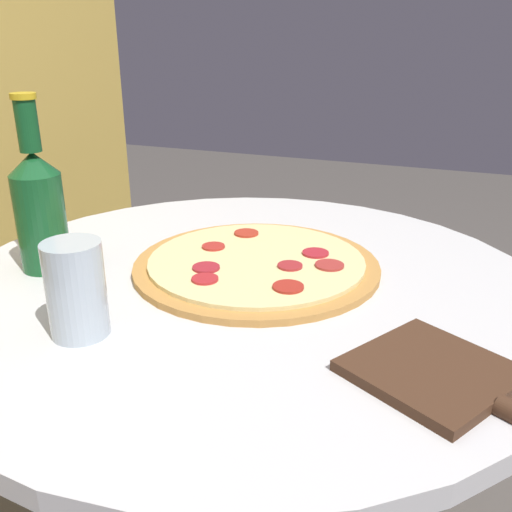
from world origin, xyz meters
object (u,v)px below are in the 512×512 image
Objects in this scene: pizza at (256,264)px; pizza_paddle at (455,383)px; drinking_glass at (76,289)px; beer_bottle at (39,205)px.

pizza_paddle is at bearing -125.72° from pizza.
pizza_paddle is 0.42m from drinking_glass.
beer_bottle is at bearing 49.58° from drinking_glass.
pizza is at bearing -69.37° from beer_bottle.
pizza is 3.21× the size of drinking_glass.
pizza_paddle is at bearing -99.87° from beer_bottle.
drinking_glass is at bearing -144.43° from pizza_paddle.
beer_bottle is 0.60m from pizza_paddle.
pizza is 0.36m from pizza_paddle.
pizza is at bearing -25.34° from drinking_glass.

